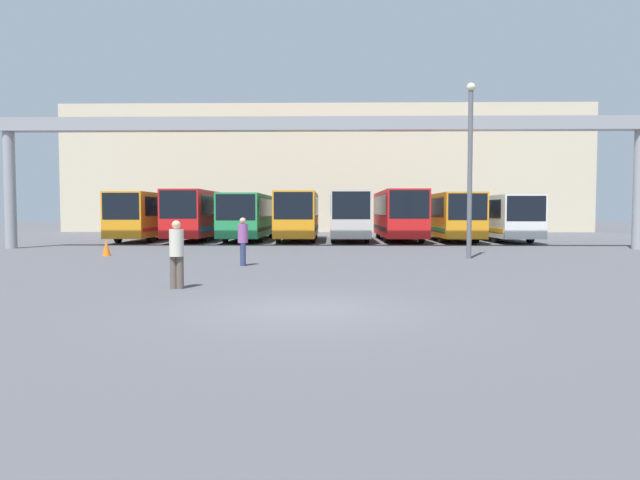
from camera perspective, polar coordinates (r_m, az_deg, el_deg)
name	(u,v)px	position (r m, az deg, el deg)	size (l,w,h in m)	color
ground_plane	(305,309)	(11.71, -1.47, -6.96)	(200.00, 200.00, 0.00)	#47474C
building_backdrop	(326,172)	(60.82, 0.61, 6.81)	(51.38, 12.00, 12.31)	beige
overhead_gantry	(321,137)	(30.58, 0.12, 10.29)	(34.03, 0.80, 6.95)	gray
bus_slot_0	(149,214)	(40.85, -16.75, 2.55)	(2.45, 10.46, 3.20)	orange
bus_slot_1	(202,212)	(40.93, -11.74, 2.73)	(2.44, 12.50, 3.35)	red
bus_slot_2	(250,214)	(40.15, -7.01, 2.58)	(2.59, 12.19, 3.12)	#268C4C
bus_slot_3	(298,213)	(38.77, -2.20, 2.69)	(2.55, 10.10, 3.24)	orange
bus_slot_4	(348,213)	(38.81, 2.87, 2.71)	(2.48, 10.28, 3.27)	beige
bus_slot_5	(398,212)	(39.42, 7.84, 2.76)	(2.59, 10.98, 3.35)	red
bus_slot_6	(449,214)	(39.92, 12.74, 2.56)	(2.53, 10.88, 3.15)	orange
bus_slot_7	(499,215)	(40.80, 17.45, 2.39)	(2.52, 10.99, 3.01)	silver
pedestrian_near_left	(177,253)	(15.14, -14.15, -1.23)	(0.37, 0.37, 1.76)	brown
pedestrian_far_center	(243,240)	(21.10, -7.72, -0.02)	(0.37, 0.37, 1.77)	navy
traffic_cone	(106,248)	(27.34, -20.58, -0.73)	(0.37, 0.37, 0.73)	orange
lamp_post	(470,163)	(24.97, 14.77, 7.47)	(0.36, 0.36, 7.36)	#595B60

